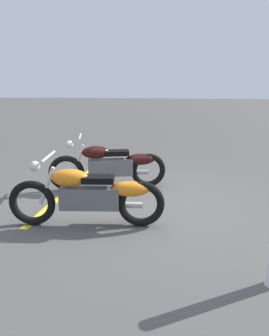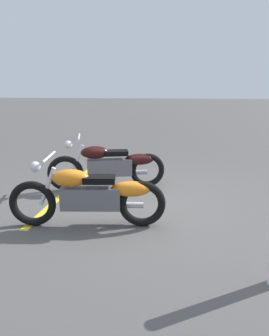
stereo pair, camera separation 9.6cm
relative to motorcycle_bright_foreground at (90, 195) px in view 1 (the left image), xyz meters
name	(u,v)px [view 1 (the left image)]	position (x,y,z in m)	size (l,w,h in m)	color
ground_plane	(134,205)	(0.54, 0.82, -0.46)	(60.00, 60.00, 0.00)	#514F4C
motorcycle_bright_foreground	(90,195)	(0.00, 0.00, 0.00)	(2.23, 0.62, 1.04)	black
motorcycle_dark_foreground	(111,165)	(0.01, 1.67, 0.00)	(2.20, 0.76, 1.04)	black
parking_stripe_near	(65,192)	(-0.80, 1.34, -0.46)	(3.20, 0.12, 0.01)	yellow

